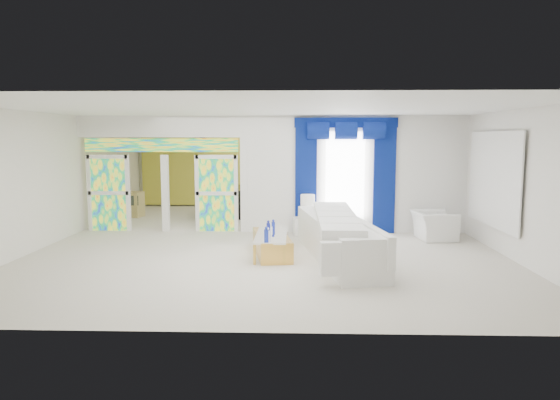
{
  "coord_description": "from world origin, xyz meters",
  "views": [
    {
      "loc": [
        0.64,
        -12.16,
        2.44
      ],
      "look_at": [
        0.3,
        -1.2,
        1.1
      ],
      "focal_mm": 32.7,
      "sensor_mm": 36.0,
      "label": 1
    }
  ],
  "objects_px": {
    "console_table": "(319,226)",
    "white_sofa": "(337,239)",
    "armchair": "(434,225)",
    "grand_piano": "(227,202)",
    "coffee_table": "(272,244)"
  },
  "relations": [
    {
      "from": "console_table",
      "to": "white_sofa",
      "type": "bearing_deg",
      "value": -84.52
    },
    {
      "from": "console_table",
      "to": "armchair",
      "type": "bearing_deg",
      "value": -10.77
    },
    {
      "from": "white_sofa",
      "to": "console_table",
      "type": "relative_size",
      "value": 3.17
    },
    {
      "from": "grand_piano",
      "to": "armchair",
      "type": "bearing_deg",
      "value": -41.82
    },
    {
      "from": "console_table",
      "to": "grand_piano",
      "type": "relative_size",
      "value": 0.76
    },
    {
      "from": "console_table",
      "to": "armchair",
      "type": "relative_size",
      "value": 1.27
    },
    {
      "from": "white_sofa",
      "to": "grand_piano",
      "type": "bearing_deg",
      "value": 108.83
    },
    {
      "from": "armchair",
      "to": "white_sofa",
      "type": "bearing_deg",
      "value": 124.28
    },
    {
      "from": "white_sofa",
      "to": "console_table",
      "type": "height_order",
      "value": "white_sofa"
    },
    {
      "from": "white_sofa",
      "to": "coffee_table",
      "type": "distance_m",
      "value": 1.4
    },
    {
      "from": "console_table",
      "to": "armchair",
      "type": "distance_m",
      "value": 2.79
    },
    {
      "from": "console_table",
      "to": "grand_piano",
      "type": "xyz_separation_m",
      "value": [
        -2.78,
        3.06,
        0.22
      ]
    },
    {
      "from": "white_sofa",
      "to": "armchair",
      "type": "height_order",
      "value": "white_sofa"
    },
    {
      "from": "white_sofa",
      "to": "armchair",
      "type": "relative_size",
      "value": 4.04
    },
    {
      "from": "armchair",
      "to": "grand_piano",
      "type": "height_order",
      "value": "grand_piano"
    }
  ]
}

